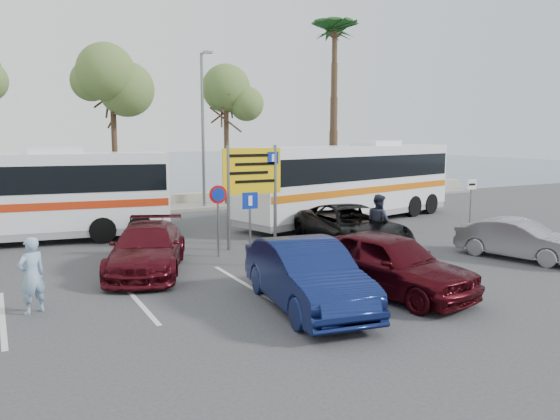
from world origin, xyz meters
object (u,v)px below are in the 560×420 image
street_lamp_right (203,122)px  suv_black (352,227)px  coach_bus_left (9,200)px  car_red (389,263)px  car_blue (307,275)px  direction_sign (252,179)px  coach_bus_right (350,184)px  pedestrian_near (32,275)px  pedestrian_far (379,221)px  car_silver_b (519,239)px  car_maroon (147,248)px

street_lamp_right → suv_black: 12.66m
coach_bus_left → car_red: size_ratio=2.49×
car_blue → suv_black: bearing=54.5°
street_lamp_right → car_blue: street_lamp_right is taller
direction_sign → coach_bus_right: (6.50, 3.30, -0.73)m
pedestrian_near → pedestrian_far: size_ratio=0.91×
coach_bus_left → car_red: coach_bus_left is taller
direction_sign → coach_bus_right: bearing=27.0°
coach_bus_left → pedestrian_near: size_ratio=6.59×
direction_sign → car_red: direction_sign is taller
direction_sign → suv_black: bearing=-29.2°
coach_bus_left → car_silver_b: 17.70m
street_lamp_right → direction_sign: 10.73m
coach_bus_left → car_maroon: size_ratio=2.39×
coach_bus_left → pedestrian_near: bearing=-89.1°
suv_black → car_blue: bearing=-126.4°
direction_sign → suv_black: (3.04, -1.70, -1.68)m
car_blue → car_silver_b: car_blue is taller
coach_bus_right → suv_black: bearing=-124.7°
car_blue → car_red: bearing=8.4°
direction_sign → coach_bus_right: coach_bus_right is taller
direction_sign → car_silver_b: 8.99m
suv_black → car_silver_b: suv_black is taller
car_red → suv_black: 5.55m
direction_sign → car_maroon: (-4.16, -1.70, -1.73)m
car_red → suv_black: (2.40, 5.00, -0.03)m
car_red → pedestrian_near: size_ratio=2.64×
car_red → pedestrian_near: bearing=150.5°
coach_bus_right → car_silver_b: coach_bus_right is taller
car_red → pedestrian_far: bearing=42.7°
pedestrian_far → suv_black: bearing=60.2°
coach_bus_left → car_blue: size_ratio=2.43×
suv_black → pedestrian_near: 10.70m
car_blue → car_silver_b: (8.55, 1.09, -0.14)m
coach_bus_right → car_red: coach_bus_right is taller
car_red → pedestrian_far: pedestrian_far is taller
direction_sign → car_maroon: size_ratio=0.75×
car_blue → suv_black: 6.93m
suv_black → pedestrian_near: (-10.40, -2.48, 0.12)m
street_lamp_right → coach_bus_left: bearing=-149.8°
coach_bus_right → car_red: (-5.86, -10.00, -0.92)m
car_silver_b → pedestrian_near: pedestrian_near is taller
street_lamp_right → pedestrian_near: (-9.36, -14.50, -3.73)m
coach_bus_left → pedestrian_near: 8.99m
suv_black → car_silver_b: size_ratio=1.40×
car_maroon → car_red: (4.80, -5.00, 0.09)m
coach_bus_left → car_blue: 12.87m
coach_bus_left → car_silver_b: (14.29, -10.40, -0.99)m
street_lamp_right → coach_bus_right: street_lamp_right is taller
coach_bus_left → car_blue: bearing=-63.4°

